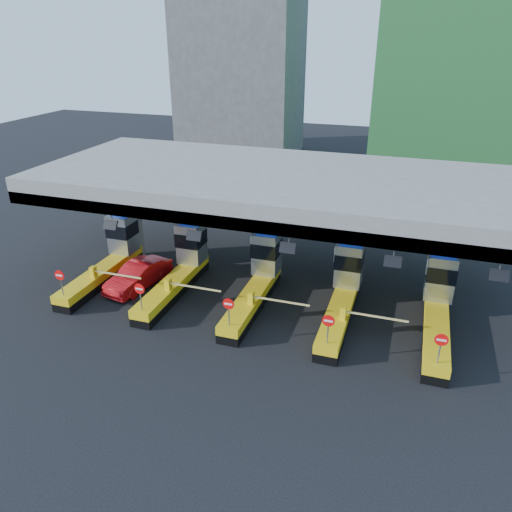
% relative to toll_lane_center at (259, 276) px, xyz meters
% --- Properties ---
extents(ground, '(120.00, 120.00, 0.00)m').
position_rel_toll_lane_center_xyz_m(ground, '(-0.00, -0.28, -1.40)').
color(ground, black).
rests_on(ground, ground).
extents(toll_canopy, '(28.00, 12.09, 7.00)m').
position_rel_toll_lane_center_xyz_m(toll_canopy, '(-0.00, 2.59, 4.74)').
color(toll_canopy, slate).
rests_on(toll_canopy, ground).
extents(toll_lane_far_left, '(4.43, 8.00, 4.16)m').
position_rel_toll_lane_center_xyz_m(toll_lane_far_left, '(-10.00, 0.00, 0.00)').
color(toll_lane_far_left, black).
rests_on(toll_lane_far_left, ground).
extents(toll_lane_left, '(4.43, 8.00, 4.16)m').
position_rel_toll_lane_center_xyz_m(toll_lane_left, '(-5.00, 0.00, 0.00)').
color(toll_lane_left, black).
rests_on(toll_lane_left, ground).
extents(toll_lane_center, '(4.43, 8.00, 4.16)m').
position_rel_toll_lane_center_xyz_m(toll_lane_center, '(0.00, 0.00, 0.00)').
color(toll_lane_center, black).
rests_on(toll_lane_center, ground).
extents(toll_lane_right, '(4.43, 8.00, 4.16)m').
position_rel_toll_lane_center_xyz_m(toll_lane_right, '(5.00, 0.00, 0.00)').
color(toll_lane_right, black).
rests_on(toll_lane_right, ground).
extents(toll_lane_far_right, '(4.43, 8.00, 4.16)m').
position_rel_toll_lane_center_xyz_m(toll_lane_far_right, '(10.00, 0.00, 0.00)').
color(toll_lane_far_right, black).
rests_on(toll_lane_far_right, ground).
extents(bg_building_scaffold, '(18.00, 12.00, 28.00)m').
position_rel_toll_lane_center_xyz_m(bg_building_scaffold, '(12.00, 31.72, 12.60)').
color(bg_building_scaffold, '#1E5926').
rests_on(bg_building_scaffold, ground).
extents(bg_building_concrete, '(14.00, 10.00, 18.00)m').
position_rel_toll_lane_center_xyz_m(bg_building_concrete, '(-14.00, 35.72, 7.60)').
color(bg_building_concrete, '#4C4C49').
rests_on(bg_building_concrete, ground).
extents(red_car, '(2.52, 5.00, 1.57)m').
position_rel_toll_lane_center_xyz_m(red_car, '(-7.48, -1.06, -0.61)').
color(red_car, '#A70C10').
rests_on(red_car, ground).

